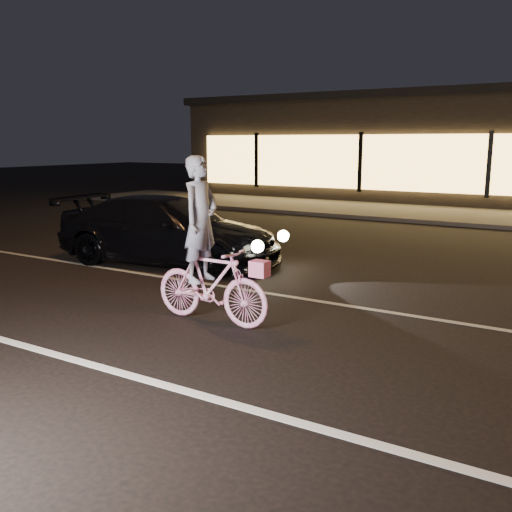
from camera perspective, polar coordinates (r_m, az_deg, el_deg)
The scene contains 7 objects.
ground at distance 6.79m, azimuth 0.32°, elevation -8.71°, with size 90.00×90.00×0.00m, color black.
lane_stripe_near at distance 5.65m, azimuth -7.72°, elevation -13.05°, with size 60.00×0.12×0.01m, color silver.
lane_stripe_far at distance 8.49m, azimuth 7.29°, elevation -4.66°, with size 60.00×0.10×0.01m, color gray.
sidewalk at distance 18.90m, azimuth 21.05°, elevation 3.68°, with size 30.00×4.00×0.12m, color #383533.
storefront at distance 24.66m, azimuth 23.96°, elevation 9.95°, with size 25.40×8.42×4.20m.
cyclist at distance 7.40m, azimuth -4.82°, elevation -0.88°, with size 1.72×0.59×2.17m.
sedan at distance 11.14m, azimuth -8.72°, elevation 2.54°, with size 4.69×2.38×1.30m.
Camera 1 is at (3.28, -5.48, 2.33)m, focal length 40.00 mm.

